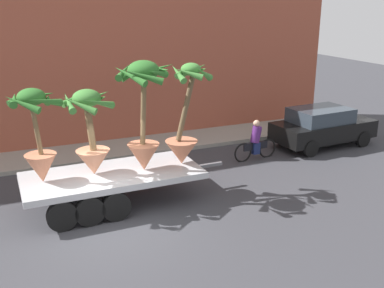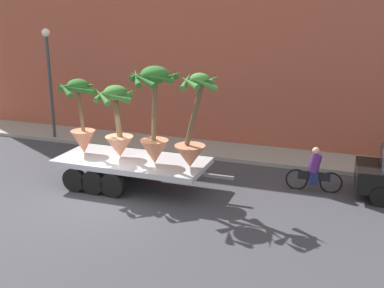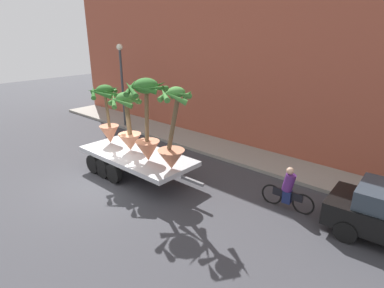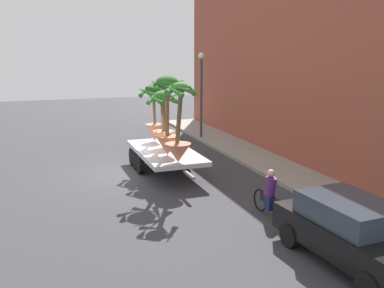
{
  "view_description": "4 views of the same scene",
  "coord_description": "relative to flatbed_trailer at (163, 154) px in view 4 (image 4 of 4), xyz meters",
  "views": [
    {
      "loc": [
        -2.36,
        -10.68,
        5.74
      ],
      "look_at": [
        3.16,
        2.0,
        1.3
      ],
      "focal_mm": 42.66,
      "sensor_mm": 36.0,
      "label": 1
    },
    {
      "loc": [
        7.4,
        -11.86,
        5.89
      ],
      "look_at": [
        2.41,
        1.76,
        1.6
      ],
      "focal_mm": 43.72,
      "sensor_mm": 36.0,
      "label": 2
    },
    {
      "loc": [
        10.02,
        -6.07,
        5.72
      ],
      "look_at": [
        2.48,
        2.45,
        1.61
      ],
      "focal_mm": 29.54,
      "sensor_mm": 36.0,
      "label": 3
    },
    {
      "loc": [
        17.12,
        -3.39,
        5.05
      ],
      "look_at": [
        2.55,
        1.83,
        1.65
      ],
      "focal_mm": 39.64,
      "sensor_mm": 36.0,
      "label": 4
    }
  ],
  "objects": [
    {
      "name": "street_lamp",
      "position": [
        -5.73,
        3.92,
        2.48
      ],
      "size": [
        0.36,
        0.36,
        4.83
      ],
      "color": "#383D42",
      "rests_on": "sidewalk"
    },
    {
      "name": "ground_plane",
      "position": [
        -0.15,
        -1.38,
        -0.75
      ],
      "size": [
        60.0,
        60.0,
        0.0
      ],
      "primitive_type": "plane",
      "color": "#38383D"
    },
    {
      "name": "sidewalk",
      "position": [
        -0.15,
        4.72,
        -0.67
      ],
      "size": [
        24.0,
        2.2,
        0.15
      ],
      "primitive_type": "cube",
      "color": "gray",
      "rests_on": "ground"
    },
    {
      "name": "potted_palm_front",
      "position": [
        -1.67,
        0.06,
        1.49
      ],
      "size": [
        1.47,
        1.47,
        2.58
      ],
      "color": "#C17251",
      "rests_on": "flatbed_trailer"
    },
    {
      "name": "cyclist",
      "position": [
        6.05,
        1.71,
        -0.08
      ],
      "size": [
        1.84,
        0.37,
        1.54
      ],
      "color": "black",
      "rests_on": "ground"
    },
    {
      "name": "flatbed_trailer",
      "position": [
        0.0,
        0.0,
        0.0
      ],
      "size": [
        6.05,
        2.3,
        0.98
      ],
      "color": "#B7BABF",
      "rests_on": "ground"
    },
    {
      "name": "potted_palm_middle",
      "position": [
        -0.28,
        0.09,
        1.41
      ],
      "size": [
        1.46,
        1.51,
        2.44
      ],
      "color": "tan",
      "rests_on": "flatbed_trailer"
    },
    {
      "name": "potted_palm_extra",
      "position": [
        2.45,
        -0.09,
        1.37
      ],
      "size": [
        1.44,
        1.32,
        3.01
      ],
      "color": "#C17251",
      "rests_on": "flatbed_trailer"
    },
    {
      "name": "building_facade",
      "position": [
        -0.15,
        6.42,
        3.84
      ],
      "size": [
        24.0,
        1.2,
        9.17
      ],
      "primitive_type": "cube",
      "color": "#9E4C38",
      "rests_on": "ground"
    },
    {
      "name": "potted_palm_rear",
      "position": [
        1.2,
        -0.15,
        1.91
      ],
      "size": [
        1.81,
        1.77,
        3.16
      ],
      "color": "#C17251",
      "rests_on": "flatbed_trailer"
    },
    {
      "name": "parked_car",
      "position": [
        9.36,
        2.05,
        0.08
      ],
      "size": [
        4.27,
        2.1,
        1.58
      ],
      "color": "black",
      "rests_on": "ground"
    }
  ]
}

